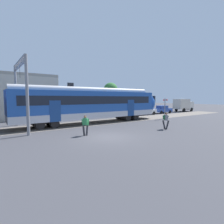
# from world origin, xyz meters

# --- Properties ---
(ground_plane) EXTENTS (160.00, 160.00, 0.00)m
(ground_plane) POSITION_xyz_m (0.00, 0.00, 0.00)
(ground_plane) COLOR #38383D
(pedestrian_green) EXTENTS (0.69, 0.50, 1.67)m
(pedestrian_green) POSITION_xyz_m (-1.19, 1.43, 0.99)
(pedestrian_green) COLOR #28282D
(pedestrian_green) RESTS_ON ground
(pedestrian_grey) EXTENTS (0.57, 0.66, 1.67)m
(pedestrian_grey) POSITION_xyz_m (6.50, -0.52, 0.99)
(pedestrian_grey) COLOR #28282D
(pedestrian_grey) RESTS_ON ground
(parked_car_white) EXTENTS (4.02, 1.79, 1.54)m
(parked_car_white) POSITION_xyz_m (15.87, 10.90, 0.78)
(parked_car_white) COLOR silver
(parked_car_white) RESTS_ON ground
(parked_car_blue) EXTENTS (4.09, 1.93, 1.54)m
(parked_car_blue) POSITION_xyz_m (20.80, 11.06, 0.78)
(parked_car_blue) COLOR #284799
(parked_car_blue) RESTS_ON ground
(box_truck) EXTENTS (5.27, 2.15, 2.82)m
(box_truck) POSITION_xyz_m (28.42, 11.32, 1.57)
(box_truck) COLOR beige
(box_truck) RESTS_ON ground
(catenary_gantry) EXTENTS (0.24, 6.64, 6.53)m
(catenary_gantry) POSITION_xyz_m (-4.93, 7.41, 4.31)
(catenary_gantry) COLOR gray
(catenary_gantry) RESTS_ON ground
(crossing_signal) EXTENTS (0.96, 0.21, 3.00)m
(crossing_signal) POSITION_xyz_m (13.28, 4.77, 2.01)
(crossing_signal) COLOR gray
(crossing_signal) RESTS_ON ground
(street_tree_right) EXTENTS (2.95, 2.95, 6.24)m
(street_tree_right) POSITION_xyz_m (13.59, 18.77, 4.72)
(street_tree_right) COLOR brown
(street_tree_right) RESTS_ON ground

